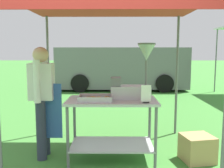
# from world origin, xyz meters

# --- Properties ---
(ground_plane) EXTENTS (70.00, 70.00, 0.00)m
(ground_plane) POSITION_xyz_m (0.00, 6.00, 0.00)
(ground_plane) COLOR #3D7F33
(stall_canopy) EXTENTS (2.58, 2.32, 2.23)m
(stall_canopy) POSITION_xyz_m (0.28, 1.01, 2.14)
(stall_canopy) COLOR slate
(stall_canopy) RESTS_ON ground
(donut_cart) EXTENTS (1.25, 0.68, 0.88)m
(donut_cart) POSITION_xyz_m (0.28, 0.91, 0.63)
(donut_cart) COLOR #B7B7BC
(donut_cart) RESTS_ON ground
(donut_tray) EXTENTS (0.46, 0.32, 0.07)m
(donut_tray) POSITION_xyz_m (0.05, 0.83, 0.90)
(donut_tray) COLOR #B7B7BC
(donut_tray) RESTS_ON donut_cart
(donut_fryer) EXTENTS (0.63, 0.28, 0.78)m
(donut_fryer) POSITION_xyz_m (0.59, 1.01, 1.16)
(donut_fryer) COLOR #B7B7BC
(donut_fryer) RESTS_ON donut_cart
(menu_sign) EXTENTS (0.13, 0.05, 0.23)m
(menu_sign) POSITION_xyz_m (0.72, 0.68, 0.98)
(menu_sign) COLOR black
(menu_sign) RESTS_ON donut_cart
(vendor) EXTENTS (0.45, 0.53, 1.61)m
(vendor) POSITION_xyz_m (-0.72, 1.01, 0.90)
(vendor) COLOR #2D3347
(vendor) RESTS_ON ground
(supply_crate) EXTENTS (0.48, 0.46, 0.37)m
(supply_crate) POSITION_xyz_m (1.49, 0.89, 0.19)
(supply_crate) COLOR tan
(supply_crate) RESTS_ON ground
(van_grey) EXTENTS (5.17, 2.12, 1.69)m
(van_grey) POSITION_xyz_m (0.62, 7.96, 0.88)
(van_grey) COLOR slate
(van_grey) RESTS_ON ground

